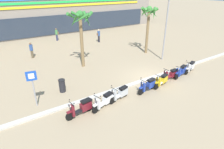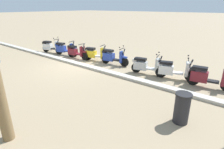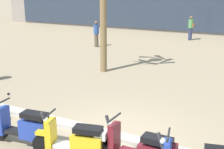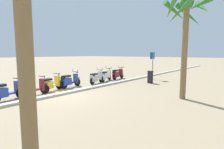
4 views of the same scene
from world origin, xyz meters
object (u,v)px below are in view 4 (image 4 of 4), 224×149
at_px(scooter_silver_last_in_row, 96,78).
at_px(crossing_sign, 153,62).
at_px(scooter_blue_far_back, 5,92).
at_px(scooter_blue_mid_centre, 69,81).
at_px(scooter_maroon_lead_nearest, 31,88).
at_px(palm_tree_mid_walkway, 186,20).
at_px(scooter_maroon_second_in_line, 117,74).
at_px(scooter_yellow_gap_after_mid, 51,84).
at_px(litter_bin, 150,77).
at_px(scooter_white_mid_front, 106,76).

relative_size(scooter_silver_last_in_row, crossing_sign, 0.73).
height_order(scooter_blue_far_back, crossing_sign, crossing_sign).
relative_size(scooter_blue_mid_centre, scooter_maroon_lead_nearest, 0.96).
height_order(scooter_blue_far_back, palm_tree_mid_walkway, palm_tree_mid_walkway).
height_order(scooter_maroon_second_in_line, palm_tree_mid_walkway, palm_tree_mid_walkway).
distance_m(scooter_yellow_gap_after_mid, scooter_blue_far_back, 2.64).
bearing_deg(scooter_silver_last_in_row, scooter_blue_far_back, 0.94).
relative_size(crossing_sign, palm_tree_mid_walkway, 0.48).
xyz_separation_m(scooter_maroon_second_in_line, palm_tree_mid_walkway, (3.29, 6.73, 3.43)).
height_order(scooter_silver_last_in_row, scooter_yellow_gap_after_mid, scooter_silver_last_in_row).
xyz_separation_m(scooter_yellow_gap_after_mid, litter_bin, (-6.59, 3.28, 0.04)).
distance_m(scooter_yellow_gap_after_mid, litter_bin, 7.36).
distance_m(scooter_white_mid_front, crossing_sign, 4.42).
height_order(crossing_sign, litter_bin, crossing_sign).
relative_size(scooter_maroon_second_in_line, scooter_maroon_lead_nearest, 0.98).
distance_m(scooter_blue_mid_centre, scooter_blue_far_back, 4.06).
height_order(scooter_blue_mid_centre, scooter_yellow_gap_after_mid, scooter_blue_mid_centre).
bearing_deg(crossing_sign, scooter_white_mid_front, -34.87).
bearing_deg(palm_tree_mid_walkway, crossing_sign, -140.64).
distance_m(scooter_maroon_second_in_line, scooter_maroon_lead_nearest, 7.96).
bearing_deg(scooter_yellow_gap_after_mid, scooter_white_mid_front, -180.00).
distance_m(scooter_blue_mid_centre, scooter_yellow_gap_after_mid, 1.43).
relative_size(palm_tree_mid_walkway, litter_bin, 5.31).
xyz_separation_m(scooter_white_mid_front, scooter_blue_mid_centre, (3.63, -0.03, 0.02)).
height_order(scooter_yellow_gap_after_mid, scooter_maroon_lead_nearest, same).
height_order(scooter_blue_mid_centre, crossing_sign, crossing_sign).
distance_m(scooter_silver_last_in_row, scooter_maroon_lead_nearest, 5.13).
bearing_deg(palm_tree_mid_walkway, scooter_white_mid_front, -104.72).
height_order(scooter_maroon_second_in_line, scooter_yellow_gap_after_mid, scooter_maroon_second_in_line).
bearing_deg(scooter_maroon_lead_nearest, scooter_white_mid_front, -176.97).
relative_size(scooter_maroon_second_in_line, scooter_white_mid_front, 1.02).
height_order(scooter_silver_last_in_row, crossing_sign, crossing_sign).
xyz_separation_m(scooter_blue_far_back, crossing_sign, (-11.20, 2.16, 1.05)).
height_order(scooter_yellow_gap_after_mid, litter_bin, scooter_yellow_gap_after_mid).
bearing_deg(scooter_silver_last_in_row, scooter_blue_mid_centre, -5.51).
bearing_deg(scooter_maroon_lead_nearest, scooter_blue_far_back, -2.13).
bearing_deg(scooter_maroon_second_in_line, scooter_silver_last_in_row, 2.29).
bearing_deg(palm_tree_mid_walkway, scooter_silver_last_in_row, -94.03).
bearing_deg(scooter_white_mid_front, scooter_maroon_lead_nearest, 3.03).
bearing_deg(palm_tree_mid_walkway, scooter_maroon_second_in_line, -116.05).
xyz_separation_m(scooter_silver_last_in_row, crossing_sign, (-4.84, 2.26, 1.06)).
bearing_deg(scooter_maroon_lead_nearest, scooter_maroon_second_in_line, -178.10).
height_order(scooter_maroon_lead_nearest, litter_bin, scooter_maroon_lead_nearest).
height_order(scooter_maroon_second_in_line, crossing_sign, crossing_sign).
distance_m(scooter_silver_last_in_row, scooter_blue_far_back, 6.36).
relative_size(scooter_maroon_second_in_line, scooter_yellow_gap_after_mid, 1.05).
relative_size(scooter_yellow_gap_after_mid, litter_bin, 1.82).
xyz_separation_m(scooter_maroon_second_in_line, scooter_white_mid_front, (1.50, -0.08, -0.02)).
height_order(crossing_sign, palm_tree_mid_walkway, palm_tree_mid_walkway).
relative_size(scooter_silver_last_in_row, scooter_blue_far_back, 0.97).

